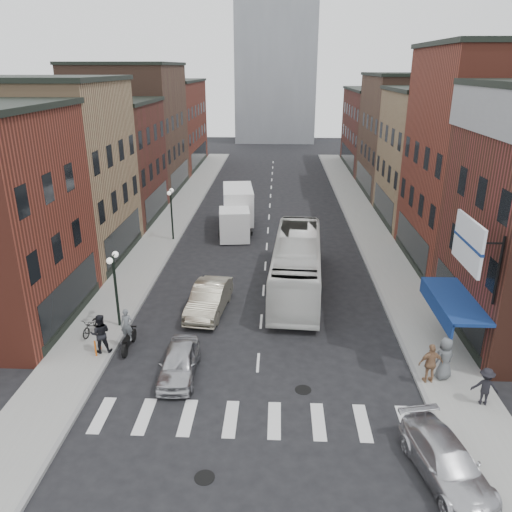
{
  "coord_description": "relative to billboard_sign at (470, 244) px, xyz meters",
  "views": [
    {
      "loc": [
        0.81,
        -18.84,
        12.84
      ],
      "look_at": [
        -0.36,
        6.89,
        3.05
      ],
      "focal_mm": 35.0,
      "sensor_mm": 36.0,
      "label": 1
    }
  ],
  "objects": [
    {
      "name": "ped_right_c",
      "position": [
        -0.51,
        -0.53,
        -5.01
      ],
      "size": [
        1.12,
        0.97,
        1.94
      ],
      "primitive_type": "imported",
      "rotation": [
        0.0,
        0.0,
        3.6
      ],
      "color": "#575B5E",
      "rests_on": "sidewalk_right"
    },
    {
      "name": "bldg_right_far_a",
      "position": [
        6.41,
        34.5,
        0.02
      ],
      "size": [
        10.3,
        12.2,
        12.3
      ],
      "color": "#513528",
      "rests_on": "ground"
    },
    {
      "name": "ped_right_a",
      "position": [
        0.58,
        -2.26,
        -5.18
      ],
      "size": [
        1.13,
        0.73,
        1.61
      ],
      "primitive_type": "imported",
      "rotation": [
        0.0,
        0.0,
        2.92
      ],
      "color": "black",
      "rests_on": "sidewalk_right"
    },
    {
      "name": "bldg_left_far_a",
      "position": [
        -23.58,
        34.5,
        0.52
      ],
      "size": [
        10.3,
        12.2,
        13.3
      ],
      "color": "#513528",
      "rests_on": "ground"
    },
    {
      "name": "box_truck",
      "position": [
        -11.16,
        20.42,
        -4.44
      ],
      "size": [
        2.95,
        8.07,
        3.42
      ],
      "rotation": [
        0.0,
        0.0,
        0.11
      ],
      "color": "white",
      "rests_on": "ground"
    },
    {
      "name": "streetlamp_near",
      "position": [
        -15.99,
        3.5,
        -3.22
      ],
      "size": [
        0.32,
        1.22,
        4.11
      ],
      "color": "black",
      "rests_on": "ground"
    },
    {
      "name": "ped_left_solo",
      "position": [
        -16.03,
        0.9,
        -5.02
      ],
      "size": [
        1.03,
        0.72,
        1.93
      ],
      "primitive_type": "imported",
      "rotation": [
        0.0,
        0.0,
        3.35
      ],
      "color": "black",
      "rests_on": "sidewalk_left"
    },
    {
      "name": "transit_bus",
      "position": [
        -6.58,
        8.85,
        -4.5
      ],
      "size": [
        3.47,
        11.85,
        3.26
      ],
      "primitive_type": "imported",
      "rotation": [
        0.0,
        0.0,
        -0.06
      ],
      "color": "silver",
      "rests_on": "ground"
    },
    {
      "name": "motorcycle_rider",
      "position": [
        -14.89,
        1.39,
        -5.12
      ],
      "size": [
        0.6,
        2.12,
        2.16
      ],
      "rotation": [
        0.0,
        0.0,
        -0.03
      ],
      "color": "black",
      "rests_on": "ground"
    },
    {
      "name": "bldg_left_mid_a",
      "position": [
        -23.58,
        13.5,
        0.02
      ],
      "size": [
        10.3,
        10.2,
        12.3
      ],
      "color": "#9A7755",
      "rests_on": "ground"
    },
    {
      "name": "bike_rack",
      "position": [
        -16.19,
        0.8,
        -5.58
      ],
      "size": [
        0.08,
        0.68,
        0.8
      ],
      "color": "#D8590C",
      "rests_on": "sidewalk_left"
    },
    {
      "name": "bldg_right_mid_a",
      "position": [
        6.41,
        13.5,
        1.02
      ],
      "size": [
        10.3,
        10.2,
        14.3
      ],
      "color": "maroon",
      "rests_on": "ground"
    },
    {
      "name": "ground",
      "position": [
        -8.59,
        -0.5,
        -6.13
      ],
      "size": [
        160.0,
        160.0,
        0.0
      ],
      "primitive_type": "plane",
      "color": "black",
      "rests_on": "ground"
    },
    {
      "name": "bldg_left_mid_b",
      "position": [
        -23.58,
        23.5,
        -0.98
      ],
      "size": [
        10.3,
        10.2,
        10.3
      ],
      "color": "#4D261B",
      "rests_on": "ground"
    },
    {
      "name": "ped_right_b",
      "position": [
        -1.19,
        -0.86,
        -5.07
      ],
      "size": [
        1.13,
        0.68,
        1.82
      ],
      "primitive_type": "imported",
      "rotation": [
        0.0,
        0.0,
        3.28
      ],
      "color": "#956C4C",
      "rests_on": "sidewalk_right"
    },
    {
      "name": "curb_left",
      "position": [
        -15.59,
        21.5,
        -6.13
      ],
      "size": [
        0.2,
        74.0,
        0.16
      ],
      "primitive_type": "cube",
      "color": "gray",
      "rests_on": "ground"
    },
    {
      "name": "sidewalk_right",
      "position": [
        -0.09,
        21.5,
        -6.06
      ],
      "size": [
        3.0,
        74.0,
        0.15
      ],
      "primitive_type": "cube",
      "color": "gray",
      "rests_on": "ground"
    },
    {
      "name": "streetlamp_far",
      "position": [
        -15.99,
        17.5,
        -3.22
      ],
      "size": [
        0.32,
        1.22,
        4.11
      ],
      "color": "black",
      "rests_on": "ground"
    },
    {
      "name": "crosswalk_stripes",
      "position": [
        -8.59,
        -3.5,
        -6.13
      ],
      "size": [
        12.0,
        2.2,
        0.01
      ],
      "primitive_type": "cube",
      "color": "silver",
      "rests_on": "ground"
    },
    {
      "name": "awning_blue",
      "position": [
        0.34,
        2.0,
        -3.5
      ],
      "size": [
        1.8,
        5.0,
        0.78
      ],
      "color": "navy",
      "rests_on": "ground"
    },
    {
      "name": "curb_right",
      "position": [
        -1.59,
        21.5,
        -6.13
      ],
      "size": [
        0.2,
        74.0,
        0.16
      ],
      "primitive_type": "cube",
      "color": "gray",
      "rests_on": "ground"
    },
    {
      "name": "billboard_sign",
      "position": [
        0.0,
        0.0,
        0.0
      ],
      "size": [
        1.52,
        3.0,
        3.7
      ],
      "color": "black",
      "rests_on": "ground"
    },
    {
      "name": "bldg_left_far_b",
      "position": [
        -23.58,
        48.5,
        -0.48
      ],
      "size": [
        10.3,
        16.2,
        11.3
      ],
      "color": "maroon",
      "rests_on": "ground"
    },
    {
      "name": "curb_car",
      "position": [
        -2.09,
        -6.11,
        -5.49
      ],
      "size": [
        2.71,
        4.71,
        1.29
      ],
      "primitive_type": "imported",
      "rotation": [
        0.0,
        0.0,
        0.22
      ],
      "color": "silver",
      "rests_on": "ground"
    },
    {
      "name": "sedan_left_far",
      "position": [
        -11.52,
        5.5,
        -5.32
      ],
      "size": [
        2.26,
        5.09,
        1.62
      ],
      "primitive_type": "imported",
      "rotation": [
        0.0,
        0.0,
        -0.11
      ],
      "color": "#BAB197",
      "rests_on": "ground"
    },
    {
      "name": "parked_bicycle",
      "position": [
        -17.09,
        2.61,
        -5.53
      ],
      "size": [
        0.91,
        1.81,
        0.91
      ],
      "primitive_type": "imported",
      "rotation": [
        0.0,
        0.0,
        -0.19
      ],
      "color": "black",
      "rests_on": "sidewalk_left"
    },
    {
      "name": "sedan_left_near",
      "position": [
        -12.03,
        -0.66,
        -5.46
      ],
      "size": [
        1.7,
        3.99,
        1.34
      ],
      "primitive_type": "imported",
      "rotation": [
        0.0,
        0.0,
        0.03
      ],
      "color": "#B3B3B8",
      "rests_on": "ground"
    },
    {
      "name": "bldg_right_far_b",
      "position": [
        6.41,
        48.5,
        -0.98
      ],
      "size": [
        10.3,
        16.2,
        10.3
      ],
      "color": "#4D261B",
      "rests_on": "ground"
    },
    {
      "name": "bldg_right_mid_b",
      "position": [
        6.41,
        23.5,
        -0.48
      ],
      "size": [
        10.3,
        10.2,
        11.3
      ],
      "color": "#9A7755",
      "rests_on": "ground"
    },
    {
      "name": "sidewalk_left",
      "position": [
        -17.09,
        21.5,
        -6.06
      ],
      "size": [
        3.0,
        74.0,
        0.15
      ],
      "primitive_type": "cube",
      "color": "gray",
      "rests_on": "ground"
    }
  ]
}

